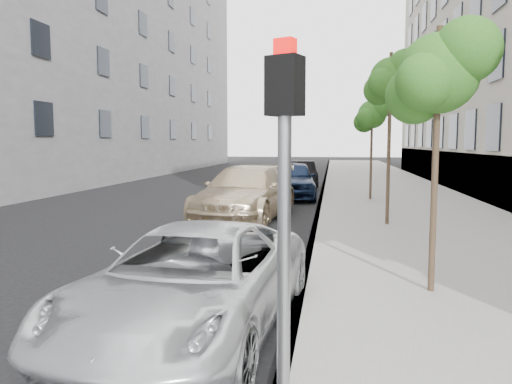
% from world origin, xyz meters
% --- Properties ---
extents(ground, '(160.00, 160.00, 0.00)m').
position_xyz_m(ground, '(0.00, 0.00, 0.00)').
color(ground, black).
rests_on(ground, ground).
extents(sidewalk, '(6.40, 72.00, 0.14)m').
position_xyz_m(sidewalk, '(4.30, 24.00, 0.07)').
color(sidewalk, gray).
rests_on(sidewalk, ground).
extents(curb, '(0.15, 72.00, 0.14)m').
position_xyz_m(curb, '(1.18, 24.00, 0.07)').
color(curb, '#9E9B93').
rests_on(curb, ground).
extents(tree_near, '(1.59, 1.39, 4.14)m').
position_xyz_m(tree_near, '(3.23, 1.50, 3.49)').
color(tree_near, '#38281C').
rests_on(tree_near, sidewalk).
extents(tree_mid, '(1.53, 1.33, 4.86)m').
position_xyz_m(tree_mid, '(3.23, 8.00, 4.23)').
color(tree_mid, '#38281C').
rests_on(tree_mid, sidewalk).
extents(tree_far, '(1.54, 1.34, 4.22)m').
position_xyz_m(tree_far, '(3.23, 14.50, 3.59)').
color(tree_far, '#38281C').
rests_on(tree_far, sidewalk).
extents(signal_pole, '(0.29, 0.26, 3.05)m').
position_xyz_m(signal_pole, '(1.30, -2.90, 2.05)').
color(signal_pole, '#939699').
rests_on(signal_pole, sidewalk).
extents(minivan, '(2.74, 5.14, 1.37)m').
position_xyz_m(minivan, '(-0.10, -0.44, 0.69)').
color(minivan, silver).
rests_on(minivan, ground).
extents(suv, '(3.03, 6.08, 1.70)m').
position_xyz_m(suv, '(-1.10, 9.20, 0.85)').
color(suv, '#C6B18D').
rests_on(suv, ground).
extents(sedan_blue, '(2.37, 5.00, 1.65)m').
position_xyz_m(sedan_blue, '(-0.10, 15.47, 0.83)').
color(sedan_blue, '#111D39').
rests_on(sedan_blue, ground).
extents(sedan_black, '(2.16, 4.55, 1.44)m').
position_xyz_m(sedan_black, '(-0.10, 20.68, 0.72)').
color(sedan_black, black).
rests_on(sedan_black, ground).
extents(sedan_rear, '(2.10, 4.44, 1.25)m').
position_xyz_m(sedan_rear, '(-1.04, 25.63, 0.63)').
color(sedan_rear, '#9DA0A5').
rests_on(sedan_rear, ground).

